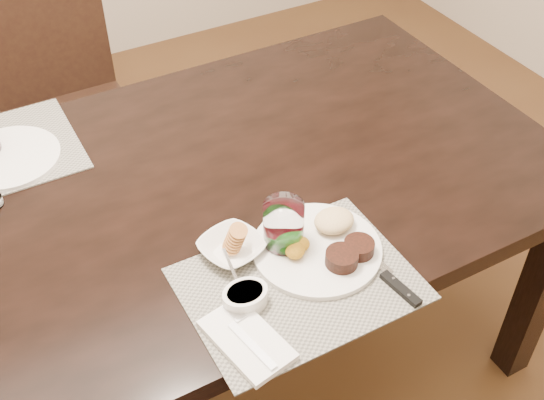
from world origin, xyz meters
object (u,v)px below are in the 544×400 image
cracker_bowl (232,247)px  chair_far (64,95)px  steak_knife (392,280)px  wine_glass_near (283,229)px  far_plate (8,158)px  dinner_plate (323,244)px

cracker_bowl → chair_far: bearing=93.8°
steak_knife → wine_glass_near: bearing=118.9°
chair_far → steak_knife: chair_far is taller
cracker_bowl → far_plate: size_ratio=0.63×
dinner_plate → far_plate: (-0.52, 0.63, -0.01)m
steak_knife → far_plate: 0.98m
dinner_plate → cracker_bowl: cracker_bowl is taller
steak_knife → wine_glass_near: wine_glass_near is taller
dinner_plate → far_plate: bearing=112.4°
chair_far → steak_knife: bearing=-76.8°
chair_far → dinner_plate: size_ratio=3.26×
dinner_plate → wine_glass_near: (-0.07, 0.05, 0.04)m
far_plate → cracker_bowl: bearing=-58.2°
far_plate → wine_glass_near: bearing=-52.6°
cracker_bowl → far_plate: 0.65m
cracker_bowl → wine_glass_near: (0.11, -0.03, 0.04)m
cracker_bowl → wine_glass_near: size_ratio=1.35×
wine_glass_near → cracker_bowl: bearing=161.8°
dinner_plate → wine_glass_near: 0.09m
wine_glass_near → far_plate: wine_glass_near is taller
chair_far → far_plate: bearing=-113.0°
chair_far → steak_knife: size_ratio=3.75×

